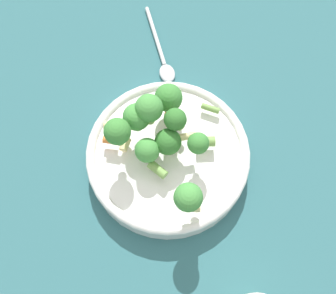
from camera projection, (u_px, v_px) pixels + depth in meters
The scene contains 4 objects.
ground_plane at pixel (168, 161), 0.61m from camera, with size 3.00×3.00×0.00m, color #2D6066.
bowl at pixel (168, 156), 0.59m from camera, with size 0.24×0.24×0.04m.
pasta_salad at pixel (159, 132), 0.54m from camera, with size 0.18×0.17×0.09m.
spoon at pixel (162, 58), 0.68m from camera, with size 0.14×0.11×0.01m.
Camera 1 is at (-0.20, -0.08, 0.57)m, focal length 42.00 mm.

